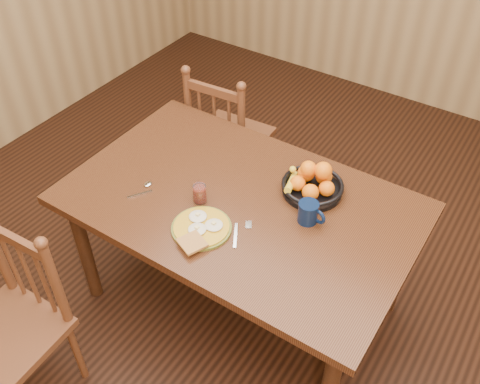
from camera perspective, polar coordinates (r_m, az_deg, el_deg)
The scene contains 10 objects.
room at distance 2.09m, azimuth 0.00°, elevation 11.25°, with size 4.52×5.02×2.72m.
dining_table at distance 2.51m, azimuth 0.00°, elevation -2.29°, with size 1.60×1.00×0.75m.
chair_far at distance 3.32m, azimuth -1.31°, elevation 5.83°, with size 0.46×0.44×0.95m.
chair_near at distance 2.56m, azimuth -22.87°, elevation -12.90°, with size 0.44×0.43×0.93m.
breakfast_plate at distance 2.32m, azimuth -4.17°, elevation -3.84°, with size 0.26×0.30×0.04m.
fork at distance 2.31m, azimuth -0.01°, elevation -4.27°, with size 0.08×0.18×0.00m.
spoon at distance 2.55m, azimuth -10.08°, elevation 0.51°, with size 0.07×0.15×0.01m.
coffee_mug at distance 2.34m, azimuth 7.37°, elevation -2.17°, with size 0.13×0.09×0.10m.
juice_glass at distance 2.43m, azimuth -4.32°, elevation -0.20°, with size 0.06×0.06×0.09m.
fruit_bowl at distance 2.49m, azimuth 7.74°, elevation 0.94°, with size 0.29×0.29×0.17m.
Camera 1 is at (0.99, -1.50, 2.42)m, focal length 40.00 mm.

